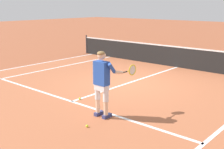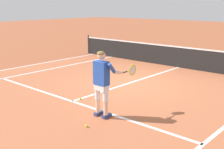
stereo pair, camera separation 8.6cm
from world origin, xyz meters
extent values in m
plane|color=#9E5133|center=(0.00, 0.00, 0.00)|extent=(80.00, 80.00, 0.00)
cube|color=#B2603D|center=(0.00, -1.12, 0.00)|extent=(10.98, 10.04, 0.00)
cube|color=white|center=(0.00, -2.70, 0.00)|extent=(8.23, 0.10, 0.01)
cube|color=white|center=(0.00, 0.50, 0.00)|extent=(0.10, 6.40, 0.01)
cube|color=white|center=(-4.12, -1.12, 0.00)|extent=(0.10, 9.64, 0.01)
cube|color=white|center=(-5.49, -1.12, 0.00)|extent=(0.10, 9.64, 0.01)
cylinder|color=#333338|center=(-5.94, 3.70, 0.54)|extent=(0.08, 0.08, 1.07)
cube|color=black|center=(0.00, 3.70, 0.46)|extent=(11.84, 0.02, 0.91)
cube|color=white|center=(0.00, 3.70, 0.94)|extent=(11.84, 0.03, 0.06)
cube|color=navy|center=(1.35, -2.95, 0.04)|extent=(0.11, 0.28, 0.09)
cube|color=navy|center=(1.63, -2.95, 0.04)|extent=(0.11, 0.28, 0.09)
cylinder|color=beige|center=(1.35, -2.99, 0.27)|extent=(0.11, 0.11, 0.36)
cylinder|color=silver|center=(1.35, -2.99, 0.66)|extent=(0.14, 0.14, 0.41)
cylinder|color=beige|center=(1.63, -2.99, 0.27)|extent=(0.11, 0.11, 0.36)
cylinder|color=silver|center=(1.63, -2.99, 0.66)|extent=(0.14, 0.14, 0.41)
cube|color=silver|center=(1.49, -2.99, 0.82)|extent=(0.34, 0.20, 0.20)
cube|color=#234CAD|center=(1.49, -2.99, 1.16)|extent=(0.38, 0.22, 0.60)
cylinder|color=beige|center=(1.25, -2.99, 1.11)|extent=(0.09, 0.09, 0.62)
cylinder|color=#234CAD|center=(1.76, -2.90, 1.31)|extent=(0.09, 0.26, 0.29)
cylinder|color=beige|center=(1.80, -2.69, 1.17)|extent=(0.08, 0.29, 0.14)
sphere|color=beige|center=(1.49, -2.98, 1.60)|extent=(0.21, 0.21, 0.21)
ellipsoid|color=olive|center=(1.49, -3.00, 1.66)|extent=(0.20, 0.20, 0.12)
cylinder|color=#232326|center=(1.81, -2.47, 1.14)|extent=(0.03, 0.20, 0.03)
cylinder|color=yellow|center=(1.81, -2.32, 1.14)|extent=(0.02, 0.10, 0.02)
torus|color=yellow|center=(1.81, -2.14, 1.14)|extent=(0.03, 0.30, 0.30)
cylinder|color=silver|center=(1.81, -2.14, 1.14)|extent=(0.01, 0.25, 0.25)
sphere|color=#CCE02D|center=(1.68, -3.70, 0.03)|extent=(0.07, 0.07, 0.07)
sphere|color=#CCE02D|center=(0.05, -2.42, 0.03)|extent=(0.07, 0.07, 0.07)
camera|label=1|loc=(6.28, -8.11, 2.83)|focal=46.47mm
camera|label=2|loc=(6.34, -8.05, 2.83)|focal=46.47mm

